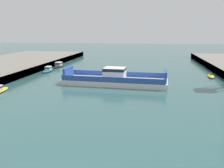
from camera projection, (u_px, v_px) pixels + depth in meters
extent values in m
cube|color=silver|center=(115.00, 82.00, 49.73)|extent=(22.41, 8.09, 1.10)
cube|color=#284CA3|center=(118.00, 74.00, 52.70)|extent=(21.15, 1.31, 1.10)
cube|color=#284CA3|center=(111.00, 80.00, 46.28)|extent=(21.15, 1.31, 1.10)
cube|color=silver|center=(115.00, 73.00, 49.34)|extent=(4.62, 4.01, 2.48)
cube|color=black|center=(115.00, 69.00, 49.14)|extent=(4.66, 4.06, 0.60)
cube|color=#284CA3|center=(166.00, 76.00, 47.16)|extent=(0.77, 4.82, 2.20)
cube|color=#284CA3|center=(68.00, 72.00, 51.58)|extent=(0.77, 4.82, 2.20)
ellipsoid|color=black|center=(58.00, 66.00, 73.30)|extent=(2.46, 6.92, 0.40)
cube|color=silver|center=(59.00, 64.00, 73.62)|extent=(1.67, 2.44, 1.16)
cube|color=black|center=(59.00, 63.00, 73.59)|extent=(1.72, 2.51, 0.35)
ellipsoid|color=#237075|center=(48.00, 71.00, 65.07)|extent=(2.26, 6.16, 0.59)
cube|color=silver|center=(48.00, 68.00, 65.35)|extent=(1.47, 2.19, 0.85)
cube|color=black|center=(48.00, 67.00, 65.32)|extent=(1.51, 2.25, 0.26)
ellipsoid|color=yellow|center=(211.00, 76.00, 57.44)|extent=(1.95, 5.13, 0.54)
cube|color=#4C4C51|center=(211.00, 74.00, 57.32)|extent=(0.54, 0.45, 0.50)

